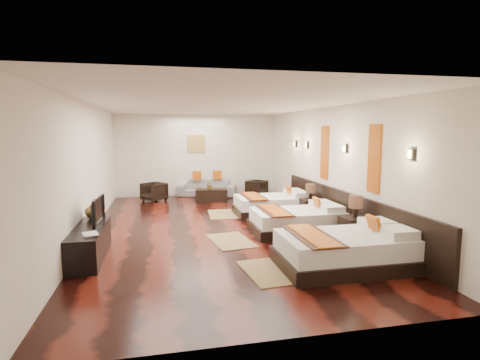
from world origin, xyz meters
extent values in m
cube|color=black|center=(0.00, 0.00, 0.00)|extent=(5.50, 9.50, 0.01)
cube|color=white|center=(0.00, 0.00, 2.80)|extent=(5.50, 9.50, 0.01)
cube|color=silver|center=(0.00, 4.75, 1.40)|extent=(5.50, 0.01, 2.80)
cube|color=silver|center=(-2.75, 0.00, 1.40)|extent=(0.01, 9.50, 2.80)
cube|color=silver|center=(2.75, 0.00, 1.40)|extent=(0.01, 9.50, 2.80)
cube|color=black|center=(2.71, -0.80, 0.45)|extent=(0.08, 6.60, 0.90)
cube|color=black|center=(1.67, -2.87, 0.11)|extent=(2.18, 1.35, 0.23)
cube|color=white|center=(1.67, -2.87, 0.38)|extent=(2.08, 1.25, 0.31)
cube|color=#BB520D|center=(2.19, -2.87, 0.66)|extent=(0.16, 0.33, 0.34)
cube|color=#38190F|center=(1.10, -2.87, 0.55)|extent=(0.57, 1.37, 0.02)
cube|color=#BB520D|center=(1.10, -2.87, 0.57)|extent=(0.39, 1.37, 0.02)
cube|color=black|center=(1.67, -0.67, 0.10)|extent=(2.00, 1.24, 0.21)
cube|color=white|center=(1.67, -0.67, 0.35)|extent=(1.90, 1.14, 0.29)
cube|color=#BB520D|center=(2.15, -0.67, 0.61)|extent=(0.15, 0.30, 0.31)
cube|color=#38190F|center=(1.15, -0.67, 0.50)|extent=(0.52, 1.26, 0.02)
cube|color=#BB520D|center=(1.15, -0.67, 0.52)|extent=(0.36, 1.26, 0.02)
cube|color=black|center=(1.67, 1.20, 0.10)|extent=(1.99, 1.23, 0.21)
cube|color=white|center=(1.67, 1.20, 0.35)|extent=(1.90, 1.14, 0.28)
cube|color=#BB520D|center=(2.14, 1.20, 0.61)|extent=(0.15, 0.30, 0.31)
cube|color=#38190F|center=(1.15, 1.20, 0.50)|extent=(0.52, 1.25, 0.02)
cube|color=#BB520D|center=(1.15, 1.20, 0.52)|extent=(0.36, 1.25, 0.02)
cube|color=black|center=(2.44, -1.79, 0.28)|extent=(0.50, 0.50, 0.55)
cylinder|color=black|center=(2.44, -1.79, 0.66)|extent=(0.09, 0.09, 0.22)
cylinder|color=#3F2619|center=(2.44, -1.79, 0.86)|extent=(0.26, 0.26, 0.24)
cube|color=black|center=(2.44, 0.46, 0.25)|extent=(0.45, 0.45, 0.50)
cylinder|color=black|center=(2.44, 0.46, 0.61)|extent=(0.08, 0.08, 0.20)
cylinder|color=#3F2619|center=(2.44, 0.46, 0.79)|extent=(0.24, 0.24, 0.22)
cube|color=olive|center=(0.40, -2.83, 0.01)|extent=(0.88, 1.27, 0.01)
cube|color=olive|center=(0.12, -1.03, 0.01)|extent=(0.92, 1.30, 0.01)
cube|color=olive|center=(0.37, 1.46, 0.01)|extent=(0.82, 1.24, 0.01)
cube|color=black|center=(-2.50, -1.53, 0.28)|extent=(0.50, 1.80, 0.55)
imported|color=black|center=(-2.45, -1.25, 0.79)|extent=(0.16, 0.84, 0.48)
imported|color=black|center=(-2.50, -2.09, 0.56)|extent=(0.31, 0.36, 0.03)
imported|color=brown|center=(-2.50, -0.84, 0.74)|extent=(0.45, 0.45, 0.38)
imported|color=slate|center=(0.33, 4.45, 0.29)|extent=(2.10, 1.28, 0.57)
imported|color=black|center=(-1.46, 3.82, 0.30)|extent=(0.92, 0.91, 0.60)
imported|color=black|center=(2.00, 4.08, 0.28)|extent=(0.84, 0.85, 0.55)
cube|color=black|center=(0.33, 3.43, 0.20)|extent=(1.05, 0.61, 0.40)
imported|color=#326321|center=(0.27, 3.35, 0.55)|extent=(0.31, 0.28, 0.30)
cube|color=#D86014|center=(2.73, -1.90, 1.70)|extent=(0.04, 0.40, 1.30)
cube|color=#D86014|center=(2.73, 0.30, 1.70)|extent=(0.04, 0.40, 1.30)
cube|color=black|center=(2.71, -3.00, 1.85)|extent=(0.06, 0.12, 0.18)
cube|color=#FFD18C|center=(2.68, -3.00, 1.85)|extent=(0.02, 0.10, 0.14)
cube|color=black|center=(2.71, -0.80, 1.85)|extent=(0.06, 0.12, 0.18)
cube|color=#FFD18C|center=(2.68, -0.80, 1.85)|extent=(0.02, 0.10, 0.14)
cube|color=black|center=(2.71, 1.40, 1.85)|extent=(0.06, 0.12, 0.18)
cube|color=#FFD18C|center=(2.68, 1.40, 1.85)|extent=(0.02, 0.10, 0.14)
cube|color=black|center=(2.71, 2.30, 1.85)|extent=(0.06, 0.12, 0.18)
cube|color=#FFD18C|center=(2.68, 2.30, 1.85)|extent=(0.02, 0.10, 0.14)
cube|color=#AD873F|center=(0.00, 4.73, 1.80)|extent=(0.60, 0.04, 0.60)
camera|label=1|loc=(-1.27, -8.35, 2.21)|focal=28.21mm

